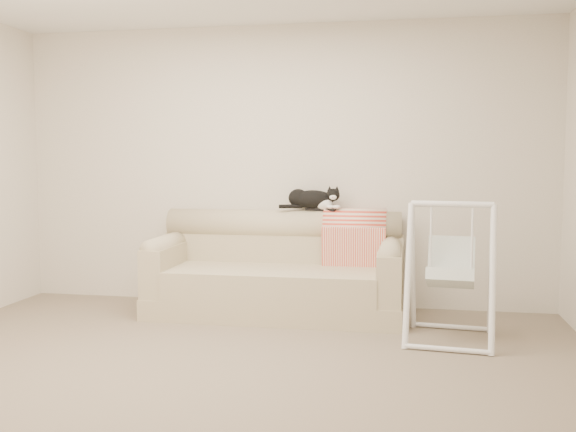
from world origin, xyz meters
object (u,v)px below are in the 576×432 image
object	(u,v)px
sofa	(277,274)
baby_swing	(451,271)
tuxedo_cat	(312,199)
remote_a	(315,209)
remote_b	(328,210)

from	to	relation	value
sofa	baby_swing	bearing A→B (deg)	-23.41
tuxedo_cat	baby_swing	size ratio (longest dim) A/B	0.53
sofa	baby_swing	size ratio (longest dim) A/B	2.08
remote_a	baby_swing	xyz separation A→B (m)	(1.15, -0.88, -0.38)
remote_a	remote_b	size ratio (longest dim) A/B	1.09
remote_a	tuxedo_cat	bearing A→B (deg)	-167.06
remote_b	baby_swing	xyz separation A→B (m)	(1.03, -0.85, -0.38)
remote_a	baby_swing	distance (m)	1.50
sofa	tuxedo_cat	distance (m)	0.75
sofa	tuxedo_cat	size ratio (longest dim) A/B	3.92
remote_a	tuxedo_cat	xyz separation A→B (m)	(-0.03, -0.01, 0.09)
sofa	tuxedo_cat	xyz separation A→B (m)	(0.28, 0.25, 0.65)
sofa	baby_swing	xyz separation A→B (m)	(1.45, -0.63, 0.18)
remote_a	tuxedo_cat	world-z (taller)	tuxedo_cat
sofa	remote_b	bearing A→B (deg)	27.76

